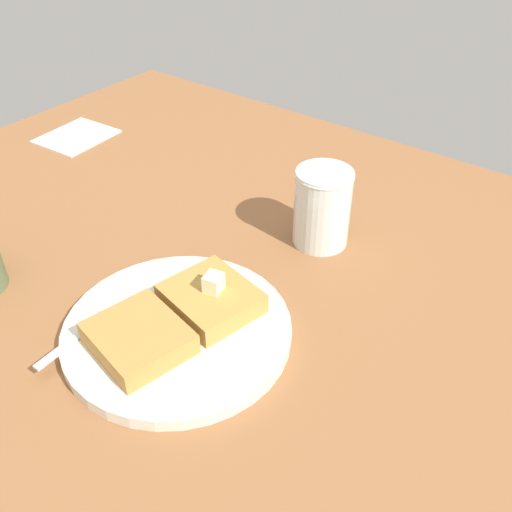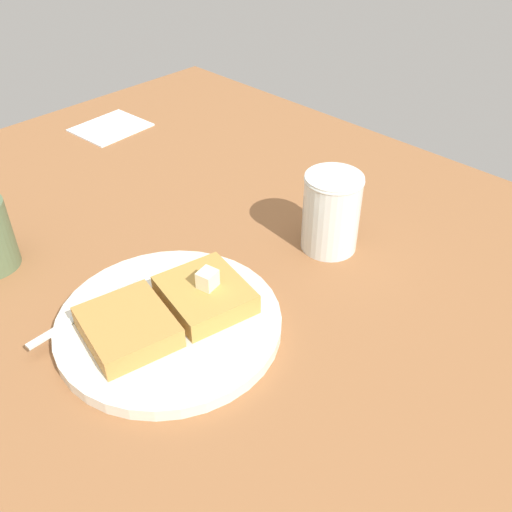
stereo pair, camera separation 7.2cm
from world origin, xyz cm
name	(u,v)px [view 2 (the right image)]	position (x,y,z in cm)	size (l,w,h in cm)	color
table_surface	(153,275)	(0.00, 0.00, 1.41)	(112.74, 112.74, 2.82)	brown
plate	(169,323)	(5.74, 11.01, 3.75)	(26.69, 26.69, 1.60)	silver
toast_slice_left	(205,295)	(0.86, 12.07, 5.74)	(9.23, 10.36, 2.64)	#B1863D
toast_slice_middle	(128,327)	(10.62, 9.95, 5.74)	(9.23, 10.36, 2.64)	#B8803D
butter_pat_primary	(208,279)	(0.55, 12.35, 8.16)	(2.19, 1.97, 2.19)	#F7EEC4
fork	(96,307)	(10.71, 3.24, 4.60)	(16.04, 2.30, 0.36)	silver
syrup_jar	(331,216)	(-20.58, 14.10, 7.90)	(8.06, 8.06, 11.25)	#381505
napkin	(111,128)	(-21.27, -41.07, 2.97)	(12.99, 11.19, 0.30)	white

